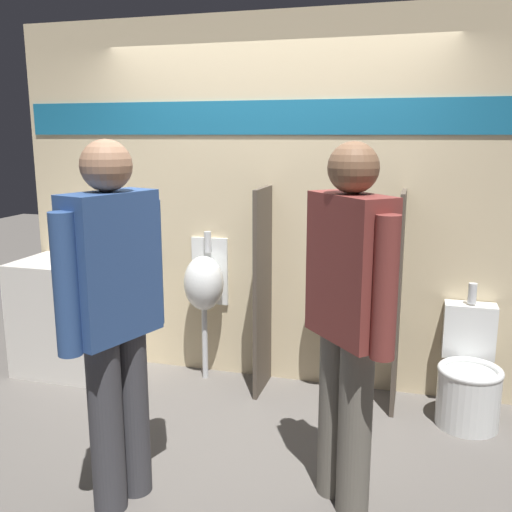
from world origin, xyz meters
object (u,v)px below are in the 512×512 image
Objects in this scene: sink_basin at (83,253)px; cell_phone at (96,266)px; urinal_far at (330,293)px; urinal_near_counter at (204,283)px; person_with_lanyard at (114,312)px; person_in_vest at (348,314)px; toilet at (469,379)px.

cell_phone is (0.22, -0.18, -0.05)m from sink_basin.
sink_basin is 1.94m from urinal_far.
person_with_lanyard is at bearing -85.18° from urinal_near_counter.
cell_phone is 0.82m from urinal_near_counter.
sink_basin is 0.18× the size of person_in_vest.
cell_phone is at bearing 21.46° from person_in_vest.
toilet is (0.95, -0.17, -0.47)m from urinal_far.
cell_phone is at bearing -160.27° from urinal_near_counter.
toilet is (2.88, -0.08, -0.66)m from sink_basin.
sink_basin reaches higher than urinal_near_counter.
urinal_near_counter is 0.62× the size of person_in_vest.
person_in_vest reaches higher than sink_basin.
urinal_far is (1.71, 0.27, -0.15)m from cell_phone.
person_with_lanyard is (0.13, -1.55, 0.26)m from urinal_near_counter.
person_with_lanyard is (1.10, -1.45, 0.06)m from sink_basin.
toilet is at bearing -5.18° from urinal_near_counter.
cell_phone is at bearing -170.99° from urinal_far.
urinal_far is at bearing -29.91° from person_in_vest.
urinal_near_counter reaches higher than toilet.
person_in_vest is at bearing -77.71° from urinal_far.
sink_basin is at bearing 141.13° from cell_phone.
urinal_near_counter is 1.77m from person_in_vest.
urinal_near_counter is (0.97, 0.10, -0.20)m from sink_basin.
urinal_far is at bearing 169.73° from toilet.
cell_phone reaches higher than toilet.
cell_phone is 0.12× the size of urinal_far.
urinal_far is at bearing -9.63° from person_with_lanyard.
person_with_lanyard is (-0.82, -1.55, 0.26)m from urinal_far.
person_with_lanyard is at bearing -52.79° from sink_basin.
cell_phone is 2.73m from toilet.
sink_basin reaches higher than urinal_far.
toilet is (1.91, -0.17, -0.47)m from urinal_near_counter.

